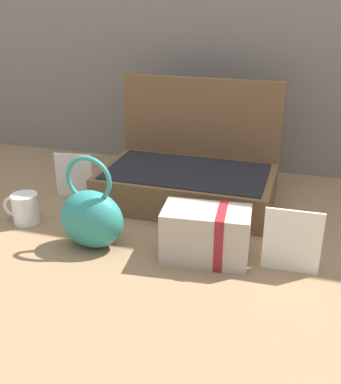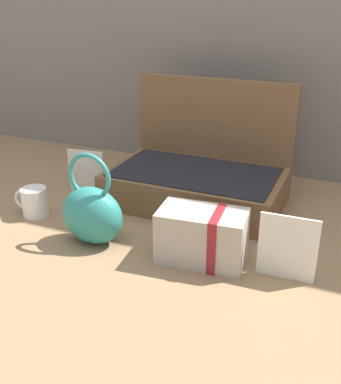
{
  "view_description": "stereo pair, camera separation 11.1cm",
  "coord_description": "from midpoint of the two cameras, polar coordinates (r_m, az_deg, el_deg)",
  "views": [
    {
      "loc": [
        0.28,
        -1.0,
        0.58
      ],
      "look_at": [
        -0.02,
        -0.02,
        0.13
      ],
      "focal_mm": 43.25,
      "sensor_mm": 36.0,
      "label": 1
    },
    {
      "loc": [
        0.38,
        -0.96,
        0.58
      ],
      "look_at": [
        -0.02,
        -0.02,
        0.13
      ],
      "focal_mm": 43.25,
      "sensor_mm": 36.0,
      "label": 2
    }
  ],
  "objects": [
    {
      "name": "ground_plane",
      "position": [
        1.18,
        4.03,
        -5.81
      ],
      "size": [
        6.0,
        6.0,
        0.0
      ],
      "primitive_type": "plane",
      "color": "#8C6D4C"
    },
    {
      "name": "open_suitcase",
      "position": [
        1.37,
        5.87,
        1.96
      ],
      "size": [
        0.5,
        0.31,
        0.34
      ],
      "color": "brown",
      "rests_on": "ground_plane"
    },
    {
      "name": "teal_pouch_handbag",
      "position": [
        1.14,
        -6.92,
        -2.67
      ],
      "size": [
        0.16,
        0.1,
        0.23
      ],
      "color": "teal",
      "rests_on": "ground_plane"
    },
    {
      "name": "cream_toiletry_bag",
      "position": [
        1.07,
        7.08,
        -5.52
      ],
      "size": [
        0.21,
        0.13,
        0.13
      ],
      "color": "#B2A899",
      "rests_on": "ground_plane"
    },
    {
      "name": "coffee_mug",
      "position": [
        1.32,
        -14.22,
        -1.24
      ],
      "size": [
        0.1,
        0.07,
        0.08
      ],
      "color": "white",
      "rests_on": "ground_plane"
    },
    {
      "name": "info_card_left",
      "position": [
        1.04,
        17.26,
        -6.69
      ],
      "size": [
        0.13,
        0.01,
        0.15
      ],
      "primitive_type": "cube",
      "rotation": [
        0.0,
        0.0,
        0.03
      ],
      "color": "white",
      "rests_on": "ground_plane"
    },
    {
      "name": "poster_card_right",
      "position": [
        1.43,
        -8.18,
        2.42
      ],
      "size": [
        0.12,
        0.02,
        0.14
      ],
      "primitive_type": "cube",
      "rotation": [
        0.0,
        0.0,
        0.12
      ],
      "color": "white",
      "rests_on": "ground_plane"
    }
  ]
}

